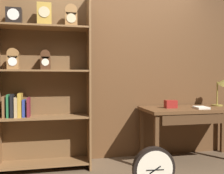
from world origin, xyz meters
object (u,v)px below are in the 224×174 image
bookshelf (42,78)px  desk_lamp (221,88)px  workbench (195,114)px  toolbox_small (171,104)px  open_repair_manual (201,108)px  round_clock_large (154,170)px

bookshelf → desk_lamp: (2.53, -0.02, -0.15)m
workbench → desk_lamp: 0.60m
workbench → toolbox_small: toolbox_small is taller
open_repair_manual → desk_lamp: bearing=30.6°
bookshelf → round_clock_large: bookshelf is taller
desk_lamp → toolbox_small: 0.85m
workbench → desk_lamp: desk_lamp is taller
desk_lamp → round_clock_large: desk_lamp is taller
desk_lamp → toolbox_small: size_ratio=2.68×
round_clock_large → workbench: bearing=41.2°
desk_lamp → round_clock_large: bearing=-147.1°
open_repair_manual → bookshelf: bearing=-179.3°
desk_lamp → toolbox_small: desk_lamp is taller
toolbox_small → open_repair_manual: toolbox_small is taller
workbench → round_clock_large: (-0.91, -0.80, -0.43)m
desk_lamp → open_repair_manual: 0.55m
bookshelf → round_clock_large: bearing=-39.4°
toolbox_small → bookshelf: bearing=177.0°
desk_lamp → open_repair_manual: size_ratio=1.95×
toolbox_small → open_repair_manual: (0.38, -0.13, -0.04)m
bookshelf → workbench: bearing=-3.6°
workbench → round_clock_large: workbench is taller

